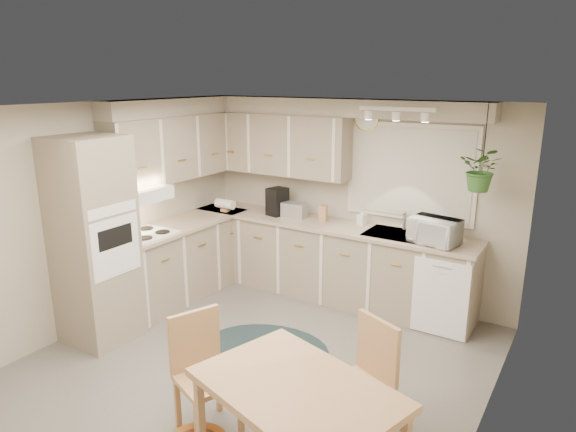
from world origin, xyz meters
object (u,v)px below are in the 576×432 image
object	(u,v)px
braided_rug	(266,348)
chair_left	(207,377)
chair_back	(357,384)
microwave	(435,228)

from	to	relation	value
braided_rug	chair_left	bearing A→B (deg)	-75.24
chair_back	braided_rug	bearing A→B (deg)	-5.48
microwave	chair_left	bearing A→B (deg)	-98.49
braided_rug	microwave	distance (m)	2.14
braided_rug	microwave	xyz separation A→B (m)	(1.22, 1.37, 1.10)
braided_rug	microwave	bearing A→B (deg)	48.35
chair_left	chair_back	xyz separation A→B (m)	(0.99, 0.51, 0.00)
chair_back	microwave	bearing A→B (deg)	-63.25
chair_left	braided_rug	world-z (taller)	chair_left
chair_left	braided_rug	distance (m)	1.38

